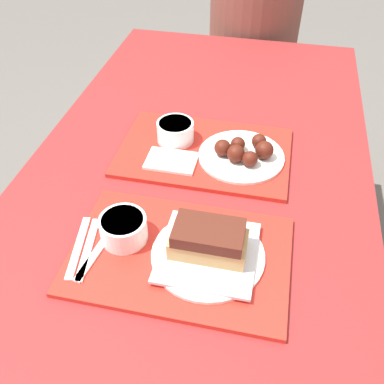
# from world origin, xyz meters

# --- Properties ---
(ground_plane) EXTENTS (12.00, 12.00, 0.00)m
(ground_plane) POSITION_xyz_m (0.00, 0.00, 0.00)
(ground_plane) COLOR #605B56
(picnic_table) EXTENTS (0.90, 1.90, 0.75)m
(picnic_table) POSITION_xyz_m (0.00, 0.00, 0.67)
(picnic_table) COLOR maroon
(picnic_table) RESTS_ON ground_plane
(picnic_bench_far) EXTENTS (0.86, 0.28, 0.47)m
(picnic_bench_far) POSITION_xyz_m (0.00, 1.17, 0.39)
(picnic_bench_far) COLOR maroon
(picnic_bench_far) RESTS_ON ground_plane
(tray_near) EXTENTS (0.46, 0.31, 0.01)m
(tray_near) POSITION_xyz_m (0.02, -0.20, 0.76)
(tray_near) COLOR red
(tray_near) RESTS_ON picnic_table
(tray_far) EXTENTS (0.46, 0.31, 0.01)m
(tray_far) POSITION_xyz_m (0.01, 0.16, 0.76)
(tray_far) COLOR red
(tray_far) RESTS_ON picnic_table
(bowl_coleslaw_near) EXTENTS (0.10, 0.10, 0.06)m
(bowl_coleslaw_near) POSITION_xyz_m (-0.10, -0.18, 0.80)
(bowl_coleslaw_near) COLOR white
(bowl_coleslaw_near) RESTS_ON tray_near
(brisket_sandwich_plate) EXTENTS (0.24, 0.24, 0.09)m
(brisket_sandwich_plate) POSITION_xyz_m (0.08, -0.19, 0.79)
(brisket_sandwich_plate) COLOR white
(brisket_sandwich_plate) RESTS_ON tray_near
(plastic_fork_near) EXTENTS (0.04, 0.17, 0.00)m
(plastic_fork_near) POSITION_xyz_m (-0.17, -0.23, 0.77)
(plastic_fork_near) COLOR white
(plastic_fork_near) RESTS_ON tray_near
(plastic_knife_near) EXTENTS (0.04, 0.17, 0.00)m
(plastic_knife_near) POSITION_xyz_m (-0.15, -0.23, 0.77)
(plastic_knife_near) COLOR white
(plastic_knife_near) RESTS_ON tray_near
(plastic_spoon_near) EXTENTS (0.05, 0.17, 0.00)m
(plastic_spoon_near) POSITION_xyz_m (-0.19, -0.23, 0.77)
(plastic_spoon_near) COLOR white
(plastic_spoon_near) RESTS_ON tray_near
(condiment_packet) EXTENTS (0.04, 0.03, 0.01)m
(condiment_packet) POSITION_xyz_m (0.05, -0.13, 0.77)
(condiment_packet) COLOR teal
(condiment_packet) RESTS_ON tray_near
(bowl_coleslaw_far) EXTENTS (0.10, 0.10, 0.06)m
(bowl_coleslaw_far) POSITION_xyz_m (-0.08, 0.19, 0.80)
(bowl_coleslaw_far) COLOR white
(bowl_coleslaw_far) RESTS_ON tray_far
(wings_plate_far) EXTENTS (0.23, 0.23, 0.06)m
(wings_plate_far) POSITION_xyz_m (0.11, 0.15, 0.78)
(wings_plate_far) COLOR white
(wings_plate_far) RESTS_ON tray_far
(napkin_far) EXTENTS (0.13, 0.09, 0.01)m
(napkin_far) POSITION_xyz_m (-0.07, 0.10, 0.77)
(napkin_far) COLOR white
(napkin_far) RESTS_ON tray_far
(person_seated_across) EXTENTS (0.40, 0.40, 0.71)m
(person_seated_across) POSITION_xyz_m (0.04, 1.17, 0.76)
(person_seated_across) COLOR brown
(person_seated_across) RESTS_ON picnic_bench_far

